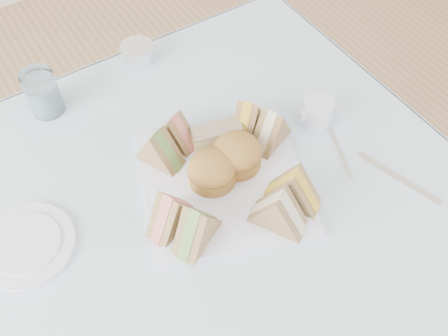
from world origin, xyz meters
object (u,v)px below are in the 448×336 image
table (215,301)px  water_glass (43,92)px  serving_plate (224,182)px  creamer_jug (317,112)px

table → water_glass: water_glass is taller
serving_plate → water_glass: (-0.21, 0.37, 0.04)m
table → creamer_jug: (0.31, 0.09, 0.40)m
serving_plate → table: bearing=-116.1°
water_glass → creamer_jug: water_glass is taller
table → serving_plate: bearing=43.7°
table → water_glass: size_ratio=8.95×
serving_plate → creamer_jug: size_ratio=4.78×
creamer_jug → serving_plate: bearing=-170.3°
serving_plate → creamer_jug: (0.25, 0.03, 0.02)m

